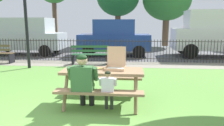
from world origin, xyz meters
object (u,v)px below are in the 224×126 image
Objects in this scene: pizza_box_open at (116,64)px; parked_car_far_left at (24,35)px; picnic_table_foreground at (103,77)px; parked_car_center at (219,32)px; adult_at_table at (83,80)px; parked_car_left at (114,37)px; park_bench_center at (90,55)px; child_at_table at (108,87)px; pizza_slice_on_table at (99,68)px.

pizza_box_open is 9.29m from parked_car_far_left.
parked_car_center reaches higher than picnic_table_foreground.
pizza_box_open is at bearing 46.78° from adult_at_table.
pizza_box_open is at bearing -124.58° from parked_car_center.
adult_at_table is at bearing -90.18° from parked_car_left.
parked_car_left is (0.84, 2.82, 0.59)m from park_bench_center.
adult_at_table is 9.68m from parked_car_center.
parked_car_center is (5.59, 7.88, 0.65)m from adult_at_table.
parked_car_center is (5.09, 7.91, 0.78)m from child_at_table.
park_bench_center reaches higher than pizza_slice_on_table.
parked_car_center reaches higher than child_at_table.
parked_car_far_left is at bearing 125.88° from child_at_table.
parked_car_far_left is at bearing 126.92° from pizza_slice_on_table.
picnic_table_foreground is 4.70m from park_bench_center.
pizza_box_open is at bearing 81.38° from child_at_table.
child_at_table reaches higher than pizza_slice_on_table.
adult_at_table is 7.89m from parked_car_left.
pizza_slice_on_table is 9.03m from parked_car_center.
park_bench_center is (-0.81, 5.05, -0.24)m from adult_at_table.
child_at_table is 0.19× the size of parked_car_far_left.
park_bench_center is at bearing 104.54° from child_at_table.
pizza_slice_on_table is 0.69m from adult_at_table.
pizza_box_open reaches higher than picnic_table_foreground.
picnic_table_foreground is at bearing -125.51° from parked_car_center.
child_at_table is 9.44m from parked_car_center.
pizza_box_open reaches higher than child_at_table.
parked_car_center is (6.41, 2.82, 0.89)m from park_bench_center.
pizza_slice_on_table is at bearing -76.77° from park_bench_center.
child_at_table is (0.18, -0.53, -0.07)m from picnic_table_foreground.
pizza_slice_on_table is 0.18× the size of park_bench_center.
picnic_table_foreground is 0.43m from pizza_box_open.
pizza_slice_on_table is at bearing 70.43° from adult_at_table.
pizza_slice_on_table is 0.06× the size of parked_car_far_left.
picnic_table_foreground is 0.60m from adult_at_table.
parked_car_far_left is at bearing -180.00° from parked_car_left.
child_at_table is (0.51, -0.03, -0.13)m from adult_at_table.
child_at_table reaches higher than picnic_table_foreground.
park_bench_center is at bearing -32.69° from parked_car_far_left.
parked_car_left reaches higher than child_at_table.
pizza_slice_on_table is at bearing 126.68° from picnic_table_foreground.
parked_car_far_left is (-5.54, 7.38, 0.50)m from picnic_table_foreground.
parked_car_left reaches higher than pizza_box_open.
pizza_box_open reaches higher than pizza_slice_on_table.
park_bench_center is 0.34× the size of parked_car_center.
pizza_slice_on_table is 0.24× the size of adult_at_table.
parked_car_left is at bearing 89.82° from adult_at_table.
parked_car_left reaches higher than picnic_table_foreground.
pizza_slice_on_table is 4.55m from park_bench_center.
park_bench_center is 0.35× the size of parked_car_far_left.
parked_car_far_left is (-5.72, 7.91, 0.57)m from child_at_table.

